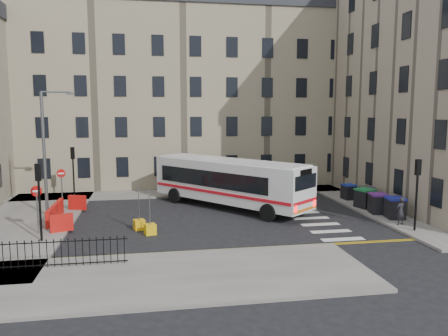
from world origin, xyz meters
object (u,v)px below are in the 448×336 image
object	(u,v)px
bus	(229,181)
wheelie_bin_b	(378,203)
wheelie_bin_a	(395,208)
wheelie_bin_e	(349,192)
bollard_chevron	(139,225)
wheelie_bin_d	(367,196)
pedestrian	(400,211)
wheelie_bin_c	(365,198)
bollard_yellow	(150,229)
streetlamp	(44,152)

from	to	relation	value
bus	wheelie_bin_b	size ratio (longest dim) A/B	8.29
wheelie_bin_a	wheelie_bin_e	distance (m)	6.20
bollard_chevron	wheelie_bin_b	bearing A→B (deg)	3.30
bus	wheelie_bin_a	bearing A→B (deg)	-68.52
wheelie_bin_d	pedestrian	xyz separation A→B (m)	(-0.76, -5.47, 0.16)
wheelie_bin_c	wheelie_bin_b	bearing A→B (deg)	-106.41
bollard_yellow	wheelie_bin_c	bearing A→B (deg)	14.19
bus	bollard_chevron	size ratio (longest dim) A/B	19.12
streetlamp	bus	size ratio (longest dim) A/B	0.71
bus	bollard_chevron	xyz separation A→B (m)	(-6.27, -4.90, -1.67)
wheelie_bin_a	bollard_chevron	bearing A→B (deg)	-172.51
wheelie_bin_b	bollard_yellow	distance (m)	15.17
wheelie_bin_b	wheelie_bin_e	bearing A→B (deg)	97.70
bollard_yellow	bus	bearing A→B (deg)	46.83
bus	wheelie_bin_a	distance (m)	11.22
bus	bollard_yellow	world-z (taller)	bus
streetlamp	bollard_chevron	world-z (taller)	streetlamp
bus	wheelie_bin_b	xyz separation A→B (m)	(9.38, -3.99, -1.14)
wheelie_bin_b	wheelie_bin_c	size ratio (longest dim) A/B	0.94
wheelie_bin_c	streetlamp	bearing A→B (deg)	159.25
wheelie_bin_b	wheelie_bin_e	xyz separation A→B (m)	(0.20, 4.75, -0.10)
streetlamp	wheelie_bin_e	size ratio (longest dim) A/B	7.05
wheelie_bin_a	wheelie_bin_b	xyz separation A→B (m)	(-0.36, 1.45, -0.00)
wheelie_bin_e	wheelie_bin_c	bearing A→B (deg)	-99.05
wheelie_bin_c	bollard_yellow	distance (m)	15.49
bus	wheelie_bin_e	xyz separation A→B (m)	(9.58, 0.75, -1.24)
wheelie_bin_a	bollard_yellow	size ratio (longest dim) A/B	2.30
wheelie_bin_e	wheelie_bin_b	bearing A→B (deg)	-97.29
bollard_chevron	wheelie_bin_d	bearing A→B (deg)	11.81
streetlamp	wheelie_bin_a	bearing A→B (deg)	-11.97
bollard_chevron	wheelie_bin_e	bearing A→B (deg)	19.61
wheelie_bin_a	pedestrian	world-z (taller)	pedestrian
streetlamp	bollard_chevron	distance (m)	8.34
bus	wheelie_bin_c	world-z (taller)	bus
streetlamp	wheelie_bin_e	xyz separation A→B (m)	(21.88, 1.53, -3.61)
bollard_chevron	bollard_yellow	bearing A→B (deg)	-60.82
wheelie_bin_b	bollard_chevron	size ratio (longest dim) A/B	2.31
wheelie_bin_b	bollard_yellow	bearing A→B (deg)	-162.16
wheelie_bin_b	wheelie_bin_d	distance (m)	2.55
bus	bollard_yellow	distance (m)	8.42
wheelie_bin_d	wheelie_bin_c	bearing A→B (deg)	-111.55
wheelie_bin_a	pedestrian	size ratio (longest dim) A/B	0.83
bollard_yellow	bollard_chevron	bearing A→B (deg)	119.18
wheelie_bin_d	bollard_chevron	world-z (taller)	wheelie_bin_d
pedestrian	bollard_yellow	bearing A→B (deg)	-20.49
streetlamp	pedestrian	distance (m)	22.60
wheelie_bin_c	bollard_yellow	world-z (taller)	wheelie_bin_c
bollard_yellow	wheelie_bin_d	bearing A→B (deg)	16.14
wheelie_bin_c	wheelie_bin_d	distance (m)	0.92
wheelie_bin_c	bollard_chevron	size ratio (longest dim) A/B	2.44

